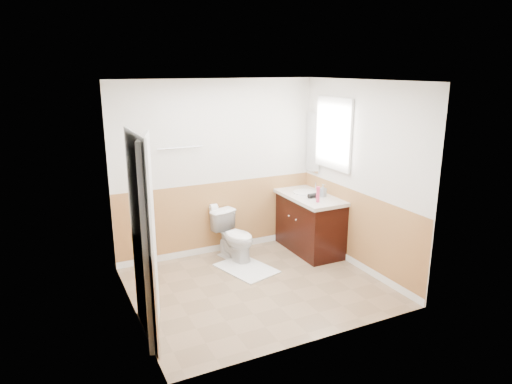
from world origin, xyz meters
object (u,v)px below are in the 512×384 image
toilet (235,236)px  lotion_bottle (318,194)px  vanity_cabinet (310,225)px  soap_dispenser (323,190)px  bath_mat (246,268)px

toilet → lotion_bottle: size_ratio=3.11×
vanity_cabinet → lotion_bottle: lotion_bottle is taller
toilet → soap_dispenser: 1.42m
bath_mat → vanity_cabinet: vanity_cabinet is taller
bath_mat → soap_dispenser: bearing=3.6°
toilet → vanity_cabinet: vanity_cabinet is taller
toilet → bath_mat: 0.51m
bath_mat → vanity_cabinet: (1.13, 0.20, 0.39)m
vanity_cabinet → soap_dispenser: soap_dispenser is taller
toilet → bath_mat: toilet is taller
toilet → lotion_bottle: bearing=-43.1°
bath_mat → lotion_bottle: (1.03, -0.13, 0.95)m
bath_mat → lotion_bottle: bearing=-7.3°
vanity_cabinet → lotion_bottle: bearing=-106.8°
soap_dispenser → lotion_bottle: bearing=-136.5°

